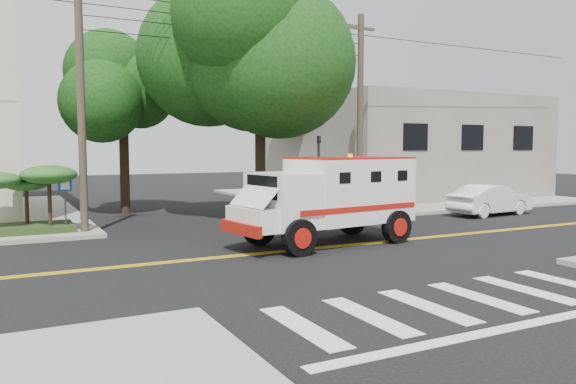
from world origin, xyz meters
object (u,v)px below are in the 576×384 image
parked_sedan (490,200)px  pedestrian_b (404,195)px  pedestrian_a (401,195)px  armored_truck (331,195)px

parked_sedan → pedestrian_b: size_ratio=2.84×
pedestrian_b → pedestrian_a: bearing=41.1°
armored_truck → pedestrian_b: bearing=28.1°
armored_truck → parked_sedan: bearing=9.3°
armored_truck → pedestrian_a: 8.54m
parked_sedan → pedestrian_a: (-3.68, 1.83, 0.21)m
parked_sedan → pedestrian_a: bearing=58.4°
pedestrian_a → pedestrian_b: (0.14, 0.00, -0.01)m
armored_truck → pedestrian_b: (7.02, 5.02, -0.69)m
pedestrian_b → armored_truck: bearing=76.6°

